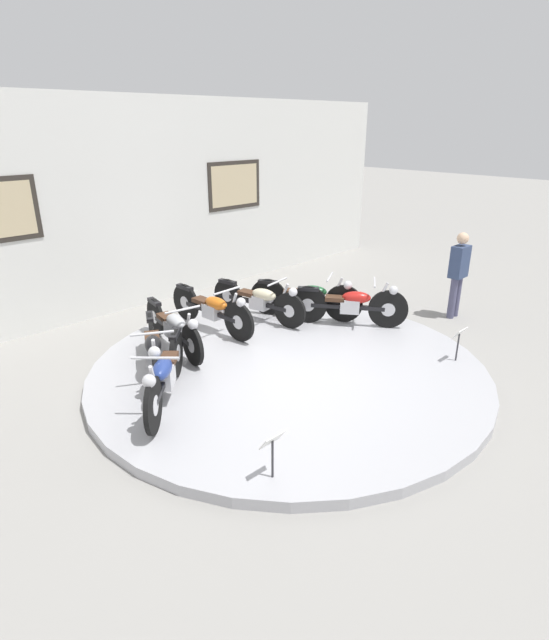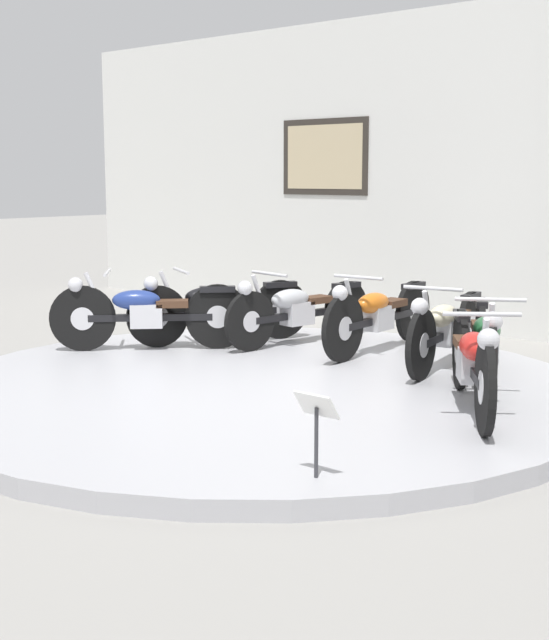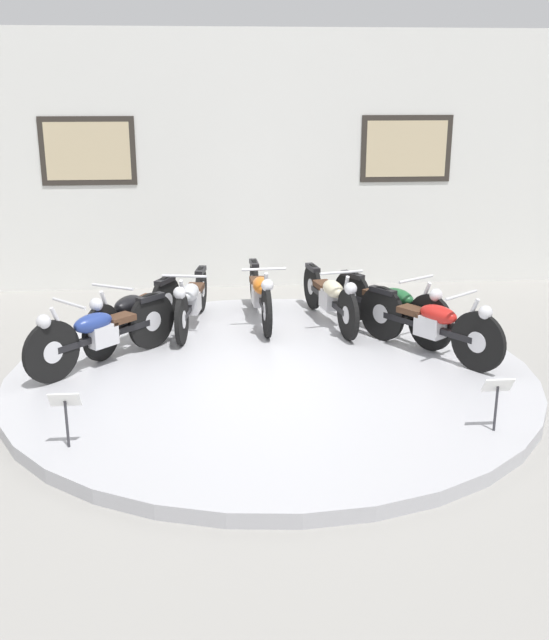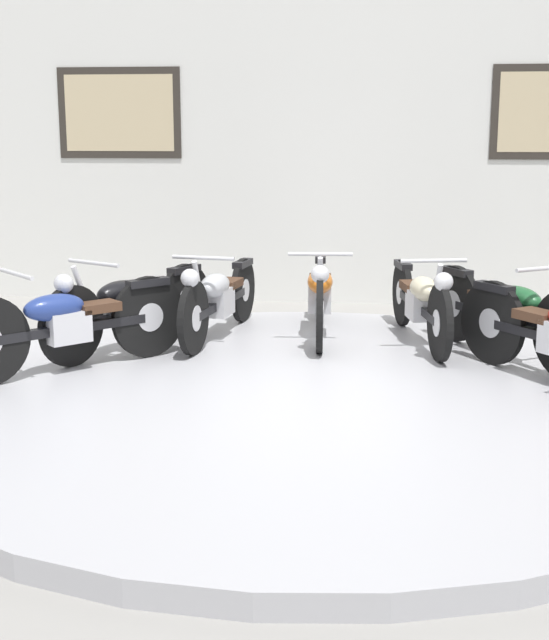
{
  "view_description": "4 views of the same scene",
  "coord_description": "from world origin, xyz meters",
  "px_view_note": "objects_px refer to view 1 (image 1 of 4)",
  "views": [
    {
      "loc": [
        -4.62,
        -4.5,
        3.39
      ],
      "look_at": [
        0.12,
        0.41,
        0.67
      ],
      "focal_mm": 28.0,
      "sensor_mm": 36.0,
      "label": 1
    },
    {
      "loc": [
        4.92,
        -5.55,
        1.87
      ],
      "look_at": [
        -0.19,
        0.41,
        0.6
      ],
      "focal_mm": 50.0,
      "sensor_mm": 36.0,
      "label": 2
    },
    {
      "loc": [
        -0.6,
        -7.47,
        3.09
      ],
      "look_at": [
        0.04,
        0.08,
        0.68
      ],
      "focal_mm": 42.0,
      "sensor_mm": 36.0,
      "label": 3
    },
    {
      "loc": [
        0.43,
        -6.01,
        1.93
      ],
      "look_at": [
        -0.25,
        0.33,
        0.57
      ],
      "focal_mm": 50.0,
      "sensor_mm": 36.0,
      "label": 4
    }
  ],
  "objects_px": {
    "motorcycle_black": "(153,349)",
    "info_placard_front_centre": "(459,337)",
    "motorcycle_green": "(307,297)",
    "info_placard_front_left": "(272,446)",
    "motorcycle_orange": "(212,308)",
    "motorcycle_red": "(350,303)",
    "motorcycle_cream": "(260,300)",
    "motorcycle_blue": "(165,374)",
    "visitor_standing": "(458,271)",
    "motorcycle_silver": "(174,327)"
  },
  "relations": [
    {
      "from": "motorcycle_silver",
      "to": "motorcycle_red",
      "type": "height_order",
      "value": "motorcycle_red"
    },
    {
      "from": "motorcycle_black",
      "to": "motorcycle_green",
      "type": "height_order",
      "value": "motorcycle_green"
    },
    {
      "from": "motorcycle_green",
      "to": "info_placard_front_centre",
      "type": "distance_m",
      "value": 2.68
    },
    {
      "from": "motorcycle_blue",
      "to": "motorcycle_black",
      "type": "bearing_deg",
      "value": 68.94
    },
    {
      "from": "motorcycle_orange",
      "to": "motorcycle_red",
      "type": "relative_size",
      "value": 1.2
    },
    {
      "from": "motorcycle_cream",
      "to": "info_placard_front_left",
      "type": "height_order",
      "value": "motorcycle_cream"
    },
    {
      "from": "motorcycle_silver",
      "to": "motorcycle_cream",
      "type": "bearing_deg",
      "value": 0.03
    },
    {
      "from": "info_placard_front_centre",
      "to": "info_placard_front_left",
      "type": "bearing_deg",
      "value": 180.0
    },
    {
      "from": "info_placard_front_left",
      "to": "motorcycle_orange",
      "type": "bearing_deg",
      "value": 61.14
    },
    {
      "from": "info_placard_front_left",
      "to": "info_placard_front_centre",
      "type": "bearing_deg",
      "value": 0.0
    },
    {
      "from": "motorcycle_orange",
      "to": "motorcycle_red",
      "type": "xyz_separation_m",
      "value": [
        1.82,
        -1.44,
        0.01
      ]
    },
    {
      "from": "motorcycle_blue",
      "to": "motorcycle_orange",
      "type": "height_order",
      "value": "motorcycle_blue"
    },
    {
      "from": "motorcycle_red",
      "to": "motorcycle_blue",
      "type": "bearing_deg",
      "value": 179.94
    },
    {
      "from": "motorcycle_black",
      "to": "motorcycle_cream",
      "type": "xyz_separation_m",
      "value": [
        2.42,
        0.52,
        -0.01
      ]
    },
    {
      "from": "motorcycle_black",
      "to": "motorcycle_red",
      "type": "relative_size",
      "value": 1.07
    },
    {
      "from": "visitor_standing",
      "to": "motorcycle_black",
      "type": "bearing_deg",
      "value": 163.29
    },
    {
      "from": "motorcycle_cream",
      "to": "info_placard_front_left",
      "type": "bearing_deg",
      "value": -130.69
    },
    {
      "from": "info_placard_front_left",
      "to": "motorcycle_green",
      "type": "bearing_deg",
      "value": 38.07
    },
    {
      "from": "motorcycle_red",
      "to": "info_placard_front_centre",
      "type": "distance_m",
      "value": 1.94
    },
    {
      "from": "motorcycle_cream",
      "to": "info_placard_front_centre",
      "type": "height_order",
      "value": "motorcycle_cream"
    },
    {
      "from": "motorcycle_green",
      "to": "info_placard_front_centre",
      "type": "height_order",
      "value": "motorcycle_green"
    },
    {
      "from": "motorcycle_cream",
      "to": "motorcycle_blue",
      "type": "bearing_deg",
      "value": -155.28
    },
    {
      "from": "motorcycle_cream",
      "to": "info_placard_front_left",
      "type": "distance_m",
      "value": 4.2
    },
    {
      "from": "motorcycle_blue",
      "to": "motorcycle_green",
      "type": "relative_size",
      "value": 0.84
    },
    {
      "from": "motorcycle_blue",
      "to": "visitor_standing",
      "type": "height_order",
      "value": "visitor_standing"
    },
    {
      "from": "motorcycle_silver",
      "to": "motorcycle_orange",
      "type": "bearing_deg",
      "value": 12.41
    },
    {
      "from": "motorcycle_blue",
      "to": "motorcycle_silver",
      "type": "xyz_separation_m",
      "value": [
        0.94,
        1.24,
        -0.02
      ]
    },
    {
      "from": "motorcycle_black",
      "to": "info_placard_front_centre",
      "type": "relative_size",
      "value": 3.46
    },
    {
      "from": "motorcycle_green",
      "to": "info_placard_front_centre",
      "type": "xyz_separation_m",
      "value": [
        0.31,
        -2.67,
        -0.03
      ]
    },
    {
      "from": "motorcycle_cream",
      "to": "visitor_standing",
      "type": "distance_m",
      "value": 3.63
    },
    {
      "from": "motorcycle_blue",
      "to": "motorcycle_orange",
      "type": "distance_m",
      "value": 2.32
    },
    {
      "from": "motorcycle_black",
      "to": "motorcycle_silver",
      "type": "height_order",
      "value": "motorcycle_black"
    },
    {
      "from": "motorcycle_green",
      "to": "info_placard_front_left",
      "type": "bearing_deg",
      "value": -141.93
    },
    {
      "from": "info_placard_front_left",
      "to": "motorcycle_red",
      "type": "bearing_deg",
      "value": 27.79
    },
    {
      "from": "motorcycle_orange",
      "to": "motorcycle_cream",
      "type": "bearing_deg",
      "value": -12.4
    },
    {
      "from": "motorcycle_orange",
      "to": "motorcycle_cream",
      "type": "height_order",
      "value": "motorcycle_orange"
    },
    {
      "from": "motorcycle_cream",
      "to": "visitor_standing",
      "type": "bearing_deg",
      "value": -36.04
    },
    {
      "from": "motorcycle_silver",
      "to": "motorcycle_green",
      "type": "relative_size",
      "value": 1.11
    },
    {
      "from": "motorcycle_black",
      "to": "motorcycle_green",
      "type": "xyz_separation_m",
      "value": [
        3.09,
        0.0,
        0.01
      ]
    },
    {
      "from": "motorcycle_silver",
      "to": "info_placard_front_left",
      "type": "xyz_separation_m",
      "value": [
        -0.98,
        -3.18,
        -0.0
      ]
    },
    {
      "from": "motorcycle_orange",
      "to": "motorcycle_red",
      "type": "distance_m",
      "value": 2.32
    },
    {
      "from": "motorcycle_blue",
      "to": "motorcycle_red",
      "type": "bearing_deg",
      "value": -0.06
    },
    {
      "from": "motorcycle_blue",
      "to": "info_placard_front_centre",
      "type": "xyz_separation_m",
      "value": [
        3.68,
        -1.94,
        -0.03
      ]
    },
    {
      "from": "visitor_standing",
      "to": "motorcycle_orange",
      "type": "bearing_deg",
      "value": 148.6
    },
    {
      "from": "motorcycle_orange",
      "to": "info_placard_front_centre",
      "type": "distance_m",
      "value": 3.86
    },
    {
      "from": "info_placard_front_centre",
      "to": "visitor_standing",
      "type": "bearing_deg",
      "value": 28.59
    },
    {
      "from": "motorcycle_cream",
      "to": "motorcycle_red",
      "type": "relative_size",
      "value": 1.17
    },
    {
      "from": "motorcycle_black",
      "to": "visitor_standing",
      "type": "bearing_deg",
      "value": -16.71
    },
    {
      "from": "motorcycle_green",
      "to": "visitor_standing",
      "type": "height_order",
      "value": "visitor_standing"
    },
    {
      "from": "motorcycle_cream",
      "to": "motorcycle_green",
      "type": "height_order",
      "value": "motorcycle_green"
    }
  ]
}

